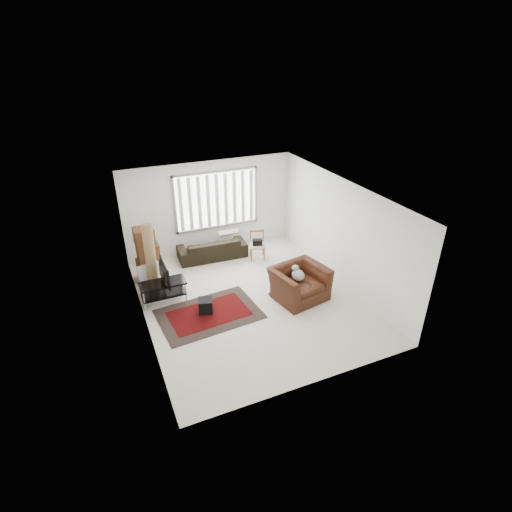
% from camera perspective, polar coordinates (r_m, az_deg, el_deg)
% --- Properties ---
extents(room, '(6.00, 6.02, 2.71)m').
position_cam_1_polar(room, '(9.42, -1.92, 4.41)').
color(room, beige).
rests_on(room, ground).
extents(persian_rug, '(2.39, 1.70, 0.02)m').
position_cam_1_polar(persian_rug, '(9.39, -6.72, -8.21)').
color(persian_rug, black).
rests_on(persian_rug, ground).
extents(tv_stand, '(1.09, 0.49, 0.54)m').
position_cam_1_polar(tv_stand, '(9.79, -13.14, -4.46)').
color(tv_stand, black).
rests_on(tv_stand, ground).
extents(tv, '(0.11, 0.88, 0.50)m').
position_cam_1_polar(tv, '(9.59, -13.40, -2.42)').
color(tv, black).
rests_on(tv, tv_stand).
extents(subwoofer, '(0.40, 0.40, 0.32)m').
position_cam_1_polar(subwoofer, '(9.38, -7.22, -7.02)').
color(subwoofer, black).
rests_on(subwoofer, persian_rug).
extents(moving_boxes, '(0.61, 0.56, 1.44)m').
position_cam_1_polar(moving_boxes, '(10.74, -15.23, 0.05)').
color(moving_boxes, brown).
rests_on(moving_boxes, ground).
extents(white_flatpack, '(0.59, 0.33, 0.71)m').
position_cam_1_polar(white_flatpack, '(10.36, -14.86, -3.01)').
color(white_flatpack, silver).
rests_on(white_flatpack, ground).
extents(rolled_rug, '(0.36, 0.60, 1.78)m').
position_cam_1_polar(rolled_rug, '(10.06, -14.80, -0.46)').
color(rolled_rug, olive).
rests_on(rolled_rug, ground).
extents(sofa, '(2.01, 0.95, 0.76)m').
position_cam_1_polar(sofa, '(11.61, -6.30, 1.50)').
color(sofa, black).
rests_on(sofa, ground).
extents(side_chair, '(0.55, 0.55, 0.81)m').
position_cam_1_polar(side_chair, '(11.47, 0.19, 1.74)').
color(side_chair, '#9C8966').
rests_on(side_chair, ground).
extents(armchair, '(1.43, 1.30, 0.92)m').
position_cam_1_polar(armchair, '(9.72, 6.21, -3.57)').
color(armchair, '#38180B').
rests_on(armchair, ground).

